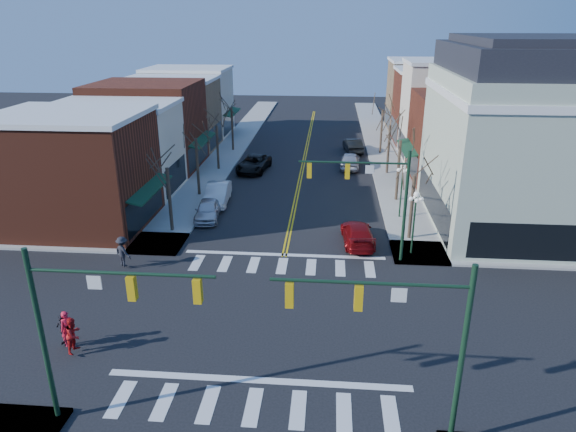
% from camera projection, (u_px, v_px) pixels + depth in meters
% --- Properties ---
extents(ground, '(160.00, 160.00, 0.00)m').
position_uv_depth(ground, '(271.00, 321.00, 26.10)').
color(ground, black).
rests_on(ground, ground).
extents(sidewalk_left, '(3.50, 70.00, 0.15)m').
position_uv_depth(sidewalk_left, '(198.00, 191.00, 45.33)').
color(sidewalk_left, '#9E9B93').
rests_on(sidewalk_left, ground).
extents(sidewalk_right, '(3.50, 70.00, 0.15)m').
position_uv_depth(sidewalk_right, '(399.00, 196.00, 43.97)').
color(sidewalk_right, '#9E9B93').
rests_on(sidewalk_right, ground).
extents(bldg_left_brick_a, '(10.00, 8.50, 8.00)m').
position_uv_depth(bldg_left_brick_a, '(74.00, 173.00, 36.77)').
color(bldg_left_brick_a, '#612617').
rests_on(bldg_left_brick_a, ground).
extents(bldg_left_stucco_a, '(10.00, 7.00, 7.50)m').
position_uv_depth(bldg_left_stucco_a, '(117.00, 150.00, 44.06)').
color(bldg_left_stucco_a, beige).
rests_on(bldg_left_stucco_a, ground).
extents(bldg_left_brick_b, '(10.00, 9.00, 8.50)m').
position_uv_depth(bldg_left_brick_b, '(148.00, 126.00, 51.31)').
color(bldg_left_brick_b, '#612617').
rests_on(bldg_left_brick_b, ground).
extents(bldg_left_tan, '(10.00, 7.50, 7.80)m').
position_uv_depth(bldg_left_tan, '(172.00, 115.00, 59.10)').
color(bldg_left_tan, '#9E7E57').
rests_on(bldg_left_tan, ground).
extents(bldg_left_stucco_b, '(10.00, 8.00, 8.20)m').
position_uv_depth(bldg_left_stucco_b, '(190.00, 103.00, 66.22)').
color(bldg_left_stucco_b, beige).
rests_on(bldg_left_stucco_b, ground).
extents(bldg_right_brick_a, '(10.00, 8.50, 8.00)m').
position_uv_depth(bldg_right_brick_a, '(469.00, 138.00, 47.37)').
color(bldg_right_brick_a, '#612617').
rests_on(bldg_right_brick_a, ground).
extents(bldg_right_stucco, '(10.00, 7.00, 10.00)m').
position_uv_depth(bldg_right_stucco, '(452.00, 113.00, 54.21)').
color(bldg_right_stucco, beige).
rests_on(bldg_right_stucco, ground).
extents(bldg_right_brick_b, '(10.00, 8.00, 8.50)m').
position_uv_depth(bldg_right_brick_b, '(438.00, 108.00, 61.45)').
color(bldg_right_brick_b, '#612617').
rests_on(bldg_right_brick_b, ground).
extents(bldg_right_tan, '(10.00, 8.00, 9.00)m').
position_uv_depth(bldg_right_tan, '(427.00, 96.00, 68.79)').
color(bldg_right_tan, '#9E7E57').
rests_on(bldg_right_tan, ground).
extents(victorian_corner, '(12.25, 14.25, 13.30)m').
position_uv_depth(victorian_corner, '(527.00, 136.00, 35.88)').
color(victorian_corner, '#ADBBA2').
rests_on(victorian_corner, ground).
extents(traffic_mast_near_left, '(6.60, 0.28, 7.20)m').
position_uv_depth(traffic_mast_near_left, '(88.00, 315.00, 17.95)').
color(traffic_mast_near_left, '#14331E').
rests_on(traffic_mast_near_left, ground).
extents(traffic_mast_near_right, '(6.60, 0.28, 7.20)m').
position_uv_depth(traffic_mast_near_right, '(409.00, 330.00, 17.09)').
color(traffic_mast_near_right, '#14331E').
rests_on(traffic_mast_near_right, ground).
extents(traffic_mast_far_right, '(6.60, 0.28, 7.20)m').
position_uv_depth(traffic_mast_far_right, '(375.00, 190.00, 30.84)').
color(traffic_mast_far_right, '#14331E').
rests_on(traffic_mast_far_right, ground).
extents(lamppost_corner, '(0.36, 0.36, 4.33)m').
position_uv_depth(lamppost_corner, '(415.00, 212.00, 32.29)').
color(lamppost_corner, '#14331E').
rests_on(lamppost_corner, ground).
extents(lamppost_midblock, '(0.36, 0.36, 4.33)m').
position_uv_depth(lamppost_midblock, '(402.00, 181.00, 38.33)').
color(lamppost_midblock, '#14331E').
rests_on(lamppost_midblock, ground).
extents(tree_left_a, '(0.24, 0.24, 4.76)m').
position_uv_depth(tree_left_a, '(170.00, 200.00, 36.11)').
color(tree_left_a, '#382B21').
rests_on(tree_left_a, ground).
extents(tree_left_b, '(0.24, 0.24, 5.04)m').
position_uv_depth(tree_left_b, '(198.00, 168.00, 43.49)').
color(tree_left_b, '#382B21').
rests_on(tree_left_b, ground).
extents(tree_left_c, '(0.24, 0.24, 4.55)m').
position_uv_depth(tree_left_c, '(218.00, 148.00, 51.01)').
color(tree_left_c, '#382B21').
rests_on(tree_left_c, ground).
extents(tree_left_d, '(0.24, 0.24, 4.90)m').
position_uv_depth(tree_left_d, '(232.00, 130.00, 58.37)').
color(tree_left_d, '#382B21').
rests_on(tree_left_d, ground).
extents(tree_right_a, '(0.24, 0.24, 4.62)m').
position_uv_depth(tree_right_a, '(412.00, 208.00, 34.83)').
color(tree_right_a, '#382B21').
rests_on(tree_right_a, ground).
extents(tree_right_b, '(0.24, 0.24, 5.18)m').
position_uv_depth(tree_right_b, '(398.00, 171.00, 42.16)').
color(tree_right_b, '#382B21').
rests_on(tree_right_b, ground).
extents(tree_right_c, '(0.24, 0.24, 4.83)m').
position_uv_depth(tree_right_c, '(388.00, 150.00, 49.66)').
color(tree_right_c, '#382B21').
rests_on(tree_right_c, ground).
extents(tree_right_d, '(0.24, 0.24, 4.97)m').
position_uv_depth(tree_right_d, '(381.00, 132.00, 57.06)').
color(tree_right_d, '#382B21').
rests_on(tree_right_d, ground).
extents(car_left_near, '(2.13, 4.48, 1.48)m').
position_uv_depth(car_left_near, '(208.00, 210.00, 39.04)').
color(car_left_near, silver).
rests_on(car_left_near, ground).
extents(car_left_mid, '(2.06, 5.11, 1.65)m').
position_uv_depth(car_left_mid, '(218.00, 194.00, 42.32)').
color(car_left_mid, silver).
rests_on(car_left_mid, ground).
extents(car_left_far, '(3.29, 5.87, 1.55)m').
position_uv_depth(car_left_far, '(254.00, 164.00, 51.22)').
color(car_left_far, black).
rests_on(car_left_far, ground).
extents(car_right_near, '(2.36, 5.04, 1.42)m').
position_uv_depth(car_right_near, '(358.00, 234.00, 34.81)').
color(car_right_near, maroon).
rests_on(car_right_near, ground).
extents(car_right_mid, '(2.24, 4.89, 1.62)m').
position_uv_depth(car_right_mid, '(350.00, 160.00, 52.20)').
color(car_right_mid, silver).
rests_on(car_right_mid, ground).
extents(car_right_far, '(2.31, 4.96, 1.57)m').
position_uv_depth(car_right_far, '(353.00, 145.00, 58.44)').
color(car_right_far, black).
rests_on(car_right_far, ground).
extents(pedestrian_red_a, '(0.73, 0.76, 1.74)m').
position_uv_depth(pedestrian_red_a, '(68.00, 328.00, 23.66)').
color(pedestrian_red_a, red).
rests_on(pedestrian_red_a, sidewalk_left).
extents(pedestrian_red_b, '(0.75, 0.91, 1.73)m').
position_uv_depth(pedestrian_red_b, '(74.00, 335.00, 23.21)').
color(pedestrian_red_b, '#B51314').
rests_on(pedestrian_red_b, sidewalk_left).
extents(pedestrian_dark_a, '(0.97, 0.73, 1.54)m').
position_uv_depth(pedestrian_dark_a, '(63.00, 330.00, 23.76)').
color(pedestrian_dark_a, '#222028').
rests_on(pedestrian_dark_a, sidewalk_left).
extents(pedestrian_dark_b, '(1.44, 1.26, 1.93)m').
position_uv_depth(pedestrian_dark_b, '(123.00, 252.00, 31.21)').
color(pedestrian_dark_b, black).
rests_on(pedestrian_dark_b, sidewalk_left).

